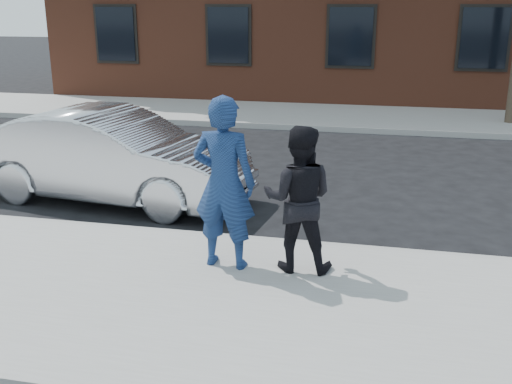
# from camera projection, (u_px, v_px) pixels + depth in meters

# --- Properties ---
(ground) EXTENTS (100.00, 100.00, 0.00)m
(ground) POSITION_uv_depth(u_px,v_px,m) (249.00, 304.00, 6.56)
(ground) COLOR black
(ground) RESTS_ON ground
(near_sidewalk) EXTENTS (50.00, 3.50, 0.15)m
(near_sidewalk) POSITION_uv_depth(u_px,v_px,m) (244.00, 308.00, 6.31)
(near_sidewalk) COLOR gray
(near_sidewalk) RESTS_ON ground
(near_curb) EXTENTS (50.00, 0.10, 0.15)m
(near_curb) POSITION_uv_depth(u_px,v_px,m) (276.00, 244.00, 7.98)
(near_curb) COLOR #999691
(near_curb) RESTS_ON ground
(far_sidewalk) EXTENTS (50.00, 3.50, 0.15)m
(far_sidewalk) POSITION_uv_depth(u_px,v_px,m) (339.00, 117.00, 17.01)
(far_sidewalk) COLOR gray
(far_sidewalk) RESTS_ON ground
(far_curb) EXTENTS (50.00, 0.10, 0.15)m
(far_curb) POSITION_uv_depth(u_px,v_px,m) (333.00, 129.00, 15.34)
(far_curb) COLOR #999691
(far_curb) RESTS_ON ground
(silver_sedan) EXTENTS (4.74, 2.11, 1.51)m
(silver_sedan) POSITION_uv_depth(u_px,v_px,m) (111.00, 156.00, 9.81)
(silver_sedan) COLOR silver
(silver_sedan) RESTS_ON ground
(man_hoodie) EXTENTS (0.77, 0.55, 2.04)m
(man_hoodie) POSITION_uv_depth(u_px,v_px,m) (224.00, 183.00, 6.88)
(man_hoodie) COLOR navy
(man_hoodie) RESTS_ON near_sidewalk
(man_peacoat) EXTENTS (0.87, 0.69, 1.71)m
(man_peacoat) POSITION_uv_depth(u_px,v_px,m) (298.00, 199.00, 6.85)
(man_peacoat) COLOR black
(man_peacoat) RESTS_ON near_sidewalk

